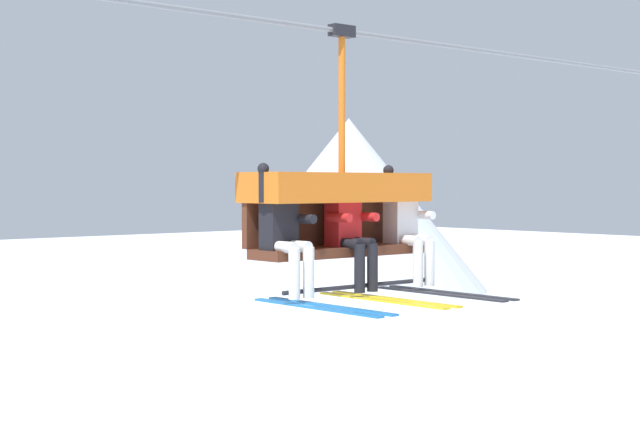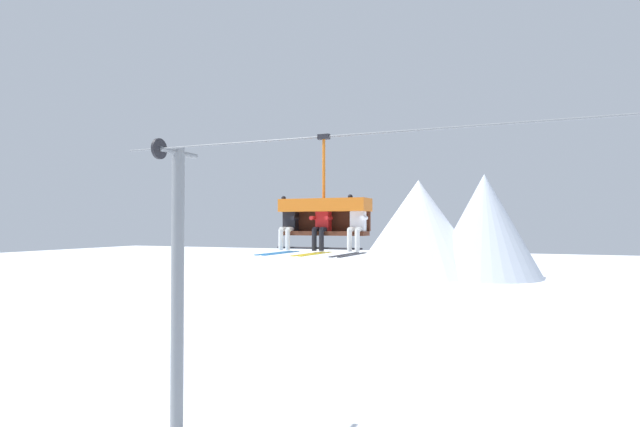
{
  "view_description": "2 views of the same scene",
  "coord_description": "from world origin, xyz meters",
  "px_view_note": "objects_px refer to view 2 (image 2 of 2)",
  "views": [
    {
      "loc": [
        -8.19,
        -8.17,
        6.42
      ],
      "look_at": [
        -1.69,
        -0.73,
        6.12
      ],
      "focal_mm": 55.0,
      "sensor_mm": 36.0,
      "label": 1
    },
    {
      "loc": [
        2.85,
        -11.48,
        5.93
      ],
      "look_at": [
        -1.52,
        -0.88,
        6.19
      ],
      "focal_mm": 28.0,
      "sensor_mm": 36.0,
      "label": 2
    }
  ],
  "objects_px": {
    "lift_tower_near": "(177,283)",
    "skier_red": "(321,224)",
    "chairlift_chair": "(325,211)",
    "skier_black": "(288,223)",
    "skier_white": "(356,223)"
  },
  "relations": [
    {
      "from": "lift_tower_near",
      "to": "skier_red",
      "type": "bearing_deg",
      "value": -11.03
    },
    {
      "from": "skier_red",
      "to": "skier_white",
      "type": "xyz_separation_m",
      "value": [
        0.84,
        0.01,
        0.02
      ]
    },
    {
      "from": "skier_red",
      "to": "lift_tower_near",
      "type": "bearing_deg",
      "value": 168.97
    },
    {
      "from": "skier_black",
      "to": "skier_red",
      "type": "xyz_separation_m",
      "value": [
        0.84,
        -0.01,
        -0.02
      ]
    },
    {
      "from": "chairlift_chair",
      "to": "skier_black",
      "type": "height_order",
      "value": "chairlift_chair"
    },
    {
      "from": "chairlift_chair",
      "to": "lift_tower_near",
      "type": "bearing_deg",
      "value": 171.55
    },
    {
      "from": "skier_black",
      "to": "skier_red",
      "type": "distance_m",
      "value": 0.84
    },
    {
      "from": "lift_tower_near",
      "to": "skier_white",
      "type": "xyz_separation_m",
      "value": [
        5.6,
        -0.92,
        1.68
      ]
    },
    {
      "from": "skier_white",
      "to": "chairlift_chair",
      "type": "bearing_deg",
      "value": 165.64
    },
    {
      "from": "lift_tower_near",
      "to": "skier_white",
      "type": "distance_m",
      "value": 5.92
    },
    {
      "from": "lift_tower_near",
      "to": "chairlift_chair",
      "type": "distance_m",
      "value": 5.2
    },
    {
      "from": "skier_black",
      "to": "skier_white",
      "type": "distance_m",
      "value": 1.68
    },
    {
      "from": "lift_tower_near",
      "to": "skier_black",
      "type": "distance_m",
      "value": 4.37
    },
    {
      "from": "chairlift_chair",
      "to": "skier_black",
      "type": "relative_size",
      "value": 1.56
    },
    {
      "from": "lift_tower_near",
      "to": "skier_black",
      "type": "xyz_separation_m",
      "value": [
        3.92,
        -0.92,
        1.68
      ]
    }
  ]
}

